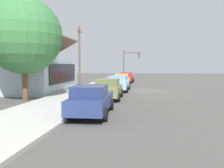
{
  "coord_description": "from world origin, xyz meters",
  "views": [
    {
      "loc": [
        -25.51,
        -0.05,
        2.58
      ],
      "look_at": [
        -2.07,
        3.15,
        0.82
      ],
      "focal_mm": 39.23,
      "sensor_mm": 36.0,
      "label": 1
    }
  ],
  "objects_px": {
    "car_olive": "(108,89)",
    "car_mustard": "(122,80)",
    "car_skyblue": "(119,83)",
    "car_cherry": "(127,77)",
    "utility_pole_wooden": "(80,55)",
    "fire_hydrant_red": "(114,81)",
    "car_navy": "(91,100)",
    "traffic_light_main": "(130,60)",
    "shade_tree": "(24,36)"
  },
  "relations": [
    {
      "from": "car_cherry",
      "to": "shade_tree",
      "type": "height_order",
      "value": "shade_tree"
    },
    {
      "from": "car_olive",
      "to": "car_cherry",
      "type": "distance_m",
      "value": 18.52
    },
    {
      "from": "car_olive",
      "to": "car_skyblue",
      "type": "relative_size",
      "value": 0.92
    },
    {
      "from": "traffic_light_main",
      "to": "fire_hydrant_red",
      "type": "bearing_deg",
      "value": 168.72
    },
    {
      "from": "car_navy",
      "to": "shade_tree",
      "type": "bearing_deg",
      "value": 50.37
    },
    {
      "from": "car_skyblue",
      "to": "shade_tree",
      "type": "xyz_separation_m",
      "value": [
        -7.73,
        6.12,
        3.93
      ]
    },
    {
      "from": "car_cherry",
      "to": "utility_pole_wooden",
      "type": "height_order",
      "value": "utility_pole_wooden"
    },
    {
      "from": "car_olive",
      "to": "car_mustard",
      "type": "xyz_separation_m",
      "value": [
        12.16,
        0.09,
        -0.0
      ]
    },
    {
      "from": "car_cherry",
      "to": "fire_hydrant_red",
      "type": "relative_size",
      "value": 6.35
    },
    {
      "from": "utility_pole_wooden",
      "to": "car_cherry",
      "type": "bearing_deg",
      "value": -38.33
    },
    {
      "from": "car_olive",
      "to": "car_mustard",
      "type": "distance_m",
      "value": 12.16
    },
    {
      "from": "car_navy",
      "to": "shade_tree",
      "type": "distance_m",
      "value": 8.51
    },
    {
      "from": "utility_pole_wooden",
      "to": "fire_hydrant_red",
      "type": "height_order",
      "value": "utility_pole_wooden"
    },
    {
      "from": "car_mustard",
      "to": "fire_hydrant_red",
      "type": "height_order",
      "value": "car_mustard"
    },
    {
      "from": "shade_tree",
      "to": "fire_hydrant_red",
      "type": "height_order",
      "value": "shade_tree"
    },
    {
      "from": "traffic_light_main",
      "to": "utility_pole_wooden",
      "type": "relative_size",
      "value": 0.69
    },
    {
      "from": "car_olive",
      "to": "utility_pole_wooden",
      "type": "relative_size",
      "value": 0.6
    },
    {
      "from": "car_navy",
      "to": "car_olive",
      "type": "relative_size",
      "value": 1.1
    },
    {
      "from": "car_navy",
      "to": "fire_hydrant_red",
      "type": "distance_m",
      "value": 20.97
    },
    {
      "from": "car_navy",
      "to": "car_cherry",
      "type": "bearing_deg",
      "value": -2.22
    },
    {
      "from": "car_navy",
      "to": "utility_pole_wooden",
      "type": "height_order",
      "value": "utility_pole_wooden"
    },
    {
      "from": "fire_hydrant_red",
      "to": "car_cherry",
      "type": "bearing_deg",
      "value": -20.79
    },
    {
      "from": "fire_hydrant_red",
      "to": "traffic_light_main",
      "type": "bearing_deg",
      "value": -11.28
    },
    {
      "from": "car_olive",
      "to": "car_cherry",
      "type": "height_order",
      "value": "same"
    },
    {
      "from": "fire_hydrant_red",
      "to": "car_mustard",
      "type": "bearing_deg",
      "value": -152.87
    },
    {
      "from": "car_cherry",
      "to": "utility_pole_wooden",
      "type": "distance_m",
      "value": 9.29
    },
    {
      "from": "fire_hydrant_red",
      "to": "car_navy",
      "type": "bearing_deg",
      "value": -175.97
    },
    {
      "from": "utility_pole_wooden",
      "to": "fire_hydrant_red",
      "type": "relative_size",
      "value": 10.56
    },
    {
      "from": "utility_pole_wooden",
      "to": "car_navy",
      "type": "bearing_deg",
      "value": -162.91
    },
    {
      "from": "car_cherry",
      "to": "fire_hydrant_red",
      "type": "xyz_separation_m",
      "value": [
        -3.76,
        1.43,
        -0.32
      ]
    },
    {
      "from": "traffic_light_main",
      "to": "utility_pole_wooden",
      "type": "height_order",
      "value": "utility_pole_wooden"
    },
    {
      "from": "car_cherry",
      "to": "traffic_light_main",
      "type": "bearing_deg",
      "value": -0.33
    },
    {
      "from": "traffic_light_main",
      "to": "fire_hydrant_red",
      "type": "xyz_separation_m",
      "value": [
        -8.32,
        1.66,
        -2.99
      ]
    },
    {
      "from": "car_skyblue",
      "to": "traffic_light_main",
      "type": "height_order",
      "value": "traffic_light_main"
    },
    {
      "from": "car_navy",
      "to": "traffic_light_main",
      "type": "relative_size",
      "value": 0.95
    },
    {
      "from": "traffic_light_main",
      "to": "fire_hydrant_red",
      "type": "height_order",
      "value": "traffic_light_main"
    },
    {
      "from": "car_olive",
      "to": "car_mustard",
      "type": "relative_size",
      "value": 0.99
    },
    {
      "from": "car_skyblue",
      "to": "car_cherry",
      "type": "relative_size",
      "value": 1.08
    },
    {
      "from": "car_navy",
      "to": "car_cherry",
      "type": "xyz_separation_m",
      "value": [
        24.67,
        0.05,
        -0.0
      ]
    },
    {
      "from": "car_navy",
      "to": "fire_hydrant_red",
      "type": "xyz_separation_m",
      "value": [
        20.91,
        1.47,
        -0.32
      ]
    },
    {
      "from": "car_mustard",
      "to": "traffic_light_main",
      "type": "distance_m",
      "value": 11.25
    },
    {
      "from": "car_olive",
      "to": "fire_hydrant_red",
      "type": "xyz_separation_m",
      "value": [
        14.76,
        1.42,
        -0.32
      ]
    },
    {
      "from": "traffic_light_main",
      "to": "car_olive",
      "type": "bearing_deg",
      "value": 179.42
    },
    {
      "from": "car_navy",
      "to": "shade_tree",
      "type": "relative_size",
      "value": 0.65
    },
    {
      "from": "car_skyblue",
      "to": "traffic_light_main",
      "type": "bearing_deg",
      "value": -0.07
    },
    {
      "from": "car_olive",
      "to": "car_cherry",
      "type": "bearing_deg",
      "value": -1.32
    },
    {
      "from": "car_cherry",
      "to": "fire_hydrant_red",
      "type": "height_order",
      "value": "car_cherry"
    },
    {
      "from": "car_skyblue",
      "to": "utility_pole_wooden",
      "type": "distance_m",
      "value": 8.44
    },
    {
      "from": "car_mustard",
      "to": "car_cherry",
      "type": "bearing_deg",
      "value": -3.46
    },
    {
      "from": "car_cherry",
      "to": "utility_pole_wooden",
      "type": "relative_size",
      "value": 0.6
    }
  ]
}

